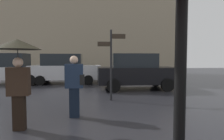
# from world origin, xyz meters

# --- Properties ---
(pedestrian_with_umbrella) EXTENTS (1.02, 1.02, 2.07)m
(pedestrian_with_umbrella) POSITION_xyz_m (-1.90, 2.33, 1.63)
(pedestrian_with_umbrella) COLOR black
(pedestrian_with_umbrella) RESTS_ON ground
(pedestrian_with_bag) EXTENTS (0.52, 0.24, 1.71)m
(pedestrian_with_bag) POSITION_xyz_m (-0.74, 3.19, 0.97)
(pedestrian_with_bag) COLOR black
(pedestrian_with_bag) RESTS_ON ground
(parked_car_left) EXTENTS (4.14, 2.05, 1.89)m
(parked_car_left) POSITION_xyz_m (2.04, 7.86, 0.97)
(parked_car_left) COLOR black
(parked_car_left) RESTS_ON ground
(parked_car_right) EXTENTS (4.50, 1.96, 1.97)m
(parked_car_right) POSITION_xyz_m (-5.56, 10.70, 1.00)
(parked_car_right) COLOR silver
(parked_car_right) RESTS_ON ground
(parked_car_distant) EXTENTS (4.48, 1.90, 1.94)m
(parked_car_distant) POSITION_xyz_m (-2.04, 10.63, 0.98)
(parked_car_distant) COLOR silver
(parked_car_distant) RESTS_ON ground
(street_signpost) EXTENTS (1.08, 0.08, 2.74)m
(street_signpost) POSITION_xyz_m (0.48, 5.23, 1.67)
(street_signpost) COLOR black
(street_signpost) RESTS_ON ground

